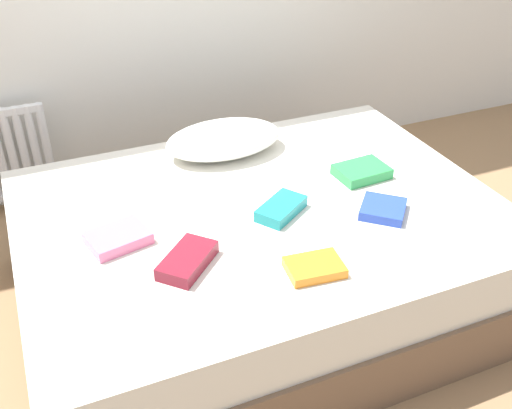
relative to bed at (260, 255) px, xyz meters
name	(u,v)px	position (x,y,z in m)	size (l,w,h in m)	color
ground_plane	(260,297)	(0.00, 0.00, -0.25)	(8.00, 8.00, 0.00)	#93704C
bed	(260,255)	(0.00, 0.00, 0.00)	(2.00, 1.50, 0.50)	brown
radiator	(12,155)	(-0.93, 1.20, 0.10)	(0.41, 0.04, 0.53)	white
pillow	(224,139)	(0.03, 0.51, 0.32)	(0.56, 0.34, 0.14)	white
textbook_maroon	(187,260)	(-0.40, -0.26, 0.28)	(0.24, 0.13, 0.05)	maroon
textbook_green	(362,172)	(0.52, 0.05, 0.28)	(0.23, 0.17, 0.05)	green
textbook_blue	(383,209)	(0.44, -0.24, 0.27)	(0.17, 0.18, 0.04)	#2847B7
textbook_teal	(281,209)	(0.05, -0.08, 0.28)	(0.22, 0.12, 0.05)	teal
textbook_orange	(315,267)	(0.01, -0.47, 0.27)	(0.20, 0.14, 0.04)	orange
textbook_pink	(118,238)	(-0.60, -0.02, 0.28)	(0.22, 0.17, 0.04)	pink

